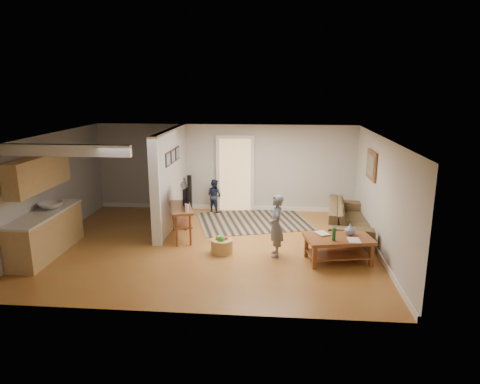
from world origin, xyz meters
name	(u,v)px	position (x,y,z in m)	size (l,w,h in m)	color
ground	(210,245)	(0.00, 0.00, 0.00)	(7.50, 7.50, 0.00)	brown
room_shell	(166,179)	(-1.07, 0.43, 1.46)	(7.54, 6.02, 2.52)	#B9B7B1
area_rug	(254,221)	(0.90, 1.89, 0.01)	(2.88, 2.10, 0.01)	black
sofa	(349,234)	(3.30, 1.08, 0.00)	(2.59, 1.01, 0.76)	#433321
coffee_table	(339,242)	(2.82, -0.65, 0.41)	(1.47, 1.03, 0.80)	#5E2716
tv_console	(182,209)	(-0.73, 0.45, 0.71)	(0.82, 1.33, 1.08)	#5E2716
speaker_left	(186,210)	(-0.78, 1.09, 0.51)	(0.10, 0.10, 1.02)	black
speaker_right	(190,193)	(-1.00, 2.70, 0.54)	(0.11, 0.11, 1.07)	black
toy_basket	(222,245)	(0.33, -0.42, 0.18)	(0.48, 0.48, 0.42)	#986E41
child	(275,256)	(1.50, -0.47, 0.00)	(0.49, 0.32, 1.35)	slate
toddler	(215,212)	(-0.28, 2.70, 0.00)	(0.47, 0.36, 0.96)	#1D263D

